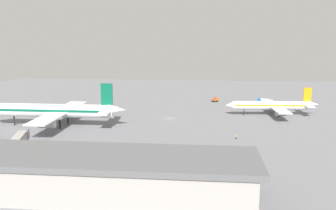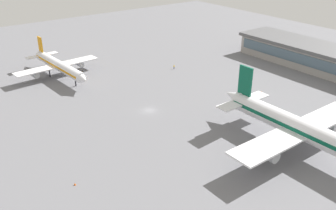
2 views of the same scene
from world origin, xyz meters
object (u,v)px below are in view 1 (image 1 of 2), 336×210
(ground_crew_worker, at_px, (236,137))
(safety_cone_far_side, at_px, (123,143))
(safety_cone_mid_apron, at_px, (136,103))
(airplane_at_gate, at_px, (55,111))
(airplane_taxiing, at_px, (272,105))
(fuel_truck, at_px, (264,100))
(baggage_tug, at_px, (215,100))

(ground_crew_worker, xyz_separation_m, safety_cone_far_side, (-37.66, -9.68, -0.55))
(ground_crew_worker, height_order, safety_cone_mid_apron, ground_crew_worker)
(ground_crew_worker, bearing_deg, airplane_at_gate, -18.94)
(airplane_taxiing, relative_size, fuel_truck, 6.64)
(fuel_truck, bearing_deg, safety_cone_far_side, 89.39)
(airplane_at_gate, distance_m, safety_cone_mid_apron, 57.02)
(safety_cone_mid_apron, bearing_deg, baggage_tug, 13.30)
(fuel_truck, bearing_deg, safety_cone_mid_apron, 41.69)
(ground_crew_worker, xyz_separation_m, safety_cone_mid_apron, (-47.46, 64.26, -0.55))
(airplane_taxiing, xyz_separation_m, safety_cone_far_side, (-56.93, -50.71, -4.30))
(airplane_taxiing, relative_size, baggage_tug, 11.18)
(fuel_truck, bearing_deg, ground_crew_worker, 108.89)
(airplane_at_gate, distance_m, safety_cone_far_side, 39.07)
(airplane_at_gate, height_order, airplane_taxiing, airplane_at_gate)
(ground_crew_worker, bearing_deg, fuel_truck, -114.75)
(fuel_truck, relative_size, ground_crew_worker, 3.75)
(ground_crew_worker, relative_size, safety_cone_far_side, 2.78)
(airplane_taxiing, bearing_deg, baggage_tug, -57.96)
(airplane_at_gate, relative_size, safety_cone_mid_apron, 94.57)
(baggage_tug, bearing_deg, safety_cone_far_side, -139.64)
(fuel_truck, distance_m, ground_crew_worker, 75.59)
(baggage_tug, bearing_deg, airplane_taxiing, -82.17)
(safety_cone_mid_apron, height_order, safety_cone_far_side, same)
(airplane_at_gate, xyz_separation_m, fuel_truck, (89.94, 60.74, -4.90))
(airplane_at_gate, bearing_deg, baggage_tug, -136.33)
(safety_cone_mid_apron, bearing_deg, airplane_taxiing, -19.20)
(fuel_truck, bearing_deg, airplane_at_gate, 68.56)
(fuel_truck, distance_m, safety_cone_mid_apron, 68.37)
(airplane_at_gate, height_order, baggage_tug, airplane_at_gate)
(baggage_tug, height_order, safety_cone_mid_apron, baggage_tug)
(airplane_at_gate, xyz_separation_m, safety_cone_mid_apron, (22.12, 52.22, -5.99))
(airplane_at_gate, distance_m, airplane_taxiing, 93.46)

